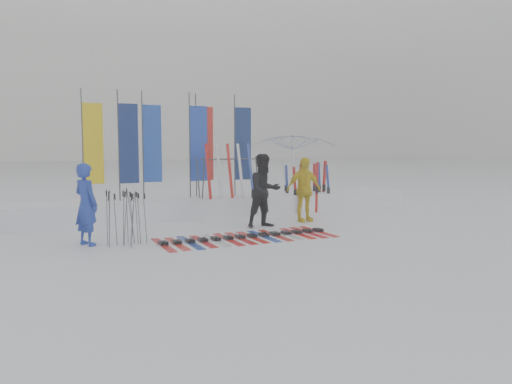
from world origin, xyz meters
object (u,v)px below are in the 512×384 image
person_black (265,191)px  person_yellow (304,190)px  tent_canopy (294,170)px  ski_row (246,237)px  ski_rack (231,172)px  person_blue (86,204)px

person_black → person_yellow: (1.46, 0.39, -0.06)m
person_black → person_yellow: bearing=10.0°
tent_canopy → ski_row: bearing=-130.7°
person_black → person_yellow: person_black is taller
ski_row → tent_canopy: bearing=49.3°
tent_canopy → person_black: bearing=-130.5°
person_black → ski_rack: size_ratio=0.97×
person_black → ski_row: size_ratio=0.47×
person_blue → ski_row: size_ratio=0.43×
person_yellow → tent_canopy: (1.23, 2.75, 0.41)m
person_black → ski_row: 1.91m
person_blue → tent_canopy: tent_canopy is taller
ski_row → ski_rack: 3.90m
person_blue → person_yellow: (6.10, 0.91, 0.02)m
ski_row → ski_rack: bearing=73.2°
person_yellow → ski_row: bearing=-145.9°
person_blue → ski_rack: size_ratio=0.89×
person_yellow → ski_rack: size_ratio=0.91×
person_blue → person_yellow: size_ratio=0.98×
person_black → tent_canopy: bearing=44.3°
person_yellow → tent_canopy: 3.04m
ski_rack → person_yellow: bearing=-51.5°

